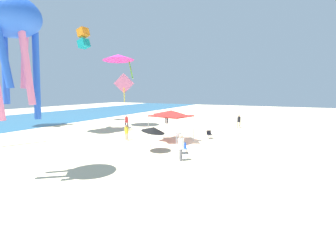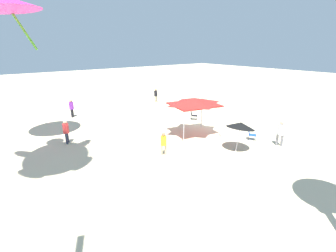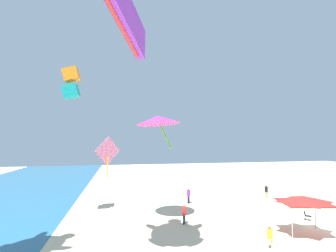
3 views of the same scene
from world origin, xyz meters
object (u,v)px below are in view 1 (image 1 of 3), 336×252
canopy_tent (171,113)px  kite_diamond_pink (124,85)px  person_kite_handler (239,120)px  folding_chair_facing_ocean (183,147)px  kite_delta_magenta (118,57)px  cooler_box (179,134)px  beach_umbrella (153,130)px  person_watching_sky (181,145)px  folding_chair_right_of_tent (209,134)px  person_near_umbrella (127,121)px  kite_octopus_blue (12,23)px  person_far_stroller (167,116)px  person_beachcomber (127,131)px  kite_box_orange (83,38)px

canopy_tent → kite_diamond_pink: (13.50, 15.91, 3.30)m
person_kite_handler → kite_diamond_pink: bearing=-25.3°
folding_chair_facing_ocean → kite_delta_magenta: kite_delta_magenta is taller
canopy_tent → cooler_box: bearing=9.4°
beach_umbrella → cooler_box: size_ratio=3.05×
person_kite_handler → person_watching_sky: size_ratio=0.92×
folding_chair_right_of_tent → person_near_umbrella: person_near_umbrella is taller
folding_chair_right_of_tent → kite_octopus_blue: bearing=-151.4°
canopy_tent → person_kite_handler: 12.69m
beach_umbrella → person_kite_handler: (15.93, -4.01, -0.81)m
person_far_stroller → person_beachcomber: (-12.95, -2.07, -0.15)m
beach_umbrella → person_beachcomber: beach_umbrella is taller
person_beachcomber → kite_octopus_blue: (-11.20, -1.41, 7.43)m
canopy_tent → kite_diamond_pink: bearing=49.7°
cooler_box → person_kite_handler: 10.15m
folding_chair_right_of_tent → person_kite_handler: bearing=38.7°
folding_chair_right_of_tent → person_kite_handler: 8.75m
person_far_stroller → kite_diamond_pink: 11.06m
beach_umbrella → person_watching_sky: beach_umbrella is taller
person_beachcomber → kite_box_orange: 21.62m
canopy_tent → person_far_stroller: canopy_tent is taller
person_beachcomber → kite_box_orange: (9.51, 15.06, 12.25)m
person_far_stroller → kite_box_orange: size_ratio=0.58×
person_kite_handler → kite_box_orange: size_ratio=0.55×
beach_umbrella → kite_delta_magenta: (10.02, 11.31, 7.64)m
kite_octopus_blue → person_watching_sky: bearing=109.2°
person_kite_handler → kite_delta_magenta: bearing=0.7°
folding_chair_facing_ocean → kite_diamond_pink: (17.02, 18.73, 5.60)m
person_kite_handler → person_watching_sky: 17.26m
person_far_stroller → person_near_umbrella: (-6.90, 2.43, -0.03)m
folding_chair_facing_ocean → kite_diamond_pink: size_ratio=0.16×
person_far_stroller → person_near_umbrella: person_far_stroller is taller
person_kite_handler → person_watching_sky: person_watching_sky is taller
canopy_tent → kite_diamond_pink: size_ratio=0.79×
folding_chair_right_of_tent → kite_octopus_blue: (-15.98, 5.75, 7.89)m
folding_chair_facing_ocean → cooler_box: bearing=86.1°
beach_umbrella → kite_delta_magenta: size_ratio=0.38×
person_near_umbrella → kite_delta_magenta: kite_delta_magenta is taller
canopy_tent → beach_umbrella: bearing=-174.2°
beach_umbrella → kite_diamond_pink: size_ratio=0.44×
folding_chair_right_of_tent → person_beachcomber: person_beachcomber is taller
person_far_stroller → kite_delta_magenta: (-5.47, 4.61, 8.40)m
folding_chair_facing_ocean → person_near_umbrella: bearing=114.4°
cooler_box → kite_diamond_pink: (10.57, 15.42, 5.87)m
person_near_umbrella → person_kite_handler: bearing=149.7°
cooler_box → person_beachcomber: 5.92m
beach_umbrella → folding_chair_right_of_tent: 7.87m
folding_chair_right_of_tent → kite_diamond_pink: (10.34, 18.86, 5.60)m
kite_box_orange → kite_octopus_blue: bearing=41.0°
person_kite_handler → person_beachcomber: size_ratio=1.10×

